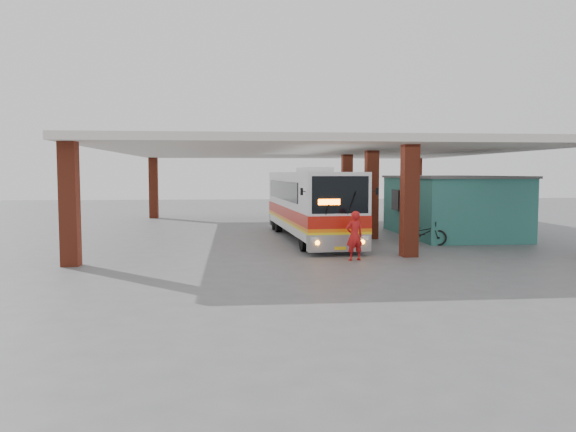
% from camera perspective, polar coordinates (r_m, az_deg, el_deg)
% --- Properties ---
extents(ground, '(90.00, 90.00, 0.00)m').
position_cam_1_polar(ground, '(24.68, 3.35, -3.19)').
color(ground, '#515154').
rests_on(ground, ground).
extents(brick_columns, '(20.10, 21.60, 4.35)m').
position_cam_1_polar(brick_columns, '(29.66, 4.58, 2.30)').
color(brick_columns, maroon).
rests_on(brick_columns, ground).
extents(canopy_roof, '(21.00, 23.00, 0.30)m').
position_cam_1_polar(canopy_roof, '(30.99, 2.41, 6.70)').
color(canopy_roof, silver).
rests_on(canopy_roof, brick_columns).
extents(shop_building, '(5.20, 8.20, 3.11)m').
position_cam_1_polar(shop_building, '(30.41, 16.24, 1.03)').
color(shop_building, '#2E7369').
rests_on(shop_building, ground).
extents(coach_bus, '(3.24, 12.20, 3.52)m').
position_cam_1_polar(coach_bus, '(27.51, 2.25, 1.25)').
color(coach_bus, silver).
rests_on(coach_bus, ground).
extents(motorcycle, '(2.23, 1.41, 1.10)m').
position_cam_1_polar(motorcycle, '(26.03, 13.54, -1.69)').
color(motorcycle, black).
rests_on(motorcycle, ground).
extents(pedestrian, '(0.76, 0.59, 1.85)m').
position_cam_1_polar(pedestrian, '(21.02, 6.77, -2.01)').
color(pedestrian, red).
rests_on(pedestrian, ground).
extents(red_chair, '(0.50, 0.50, 0.78)m').
position_cam_1_polar(red_chair, '(33.69, 8.73, -0.58)').
color(red_chair, '#B11221').
rests_on(red_chair, ground).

